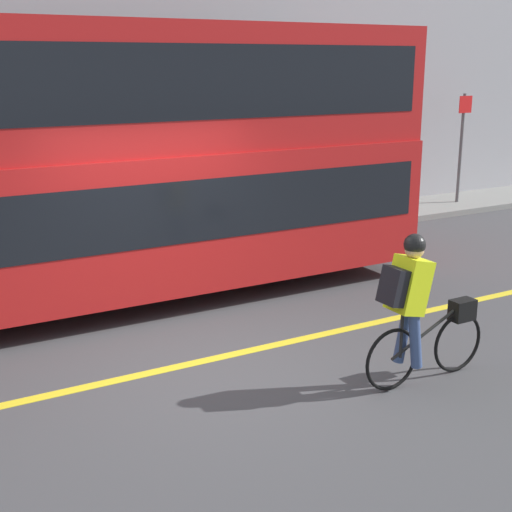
{
  "coord_description": "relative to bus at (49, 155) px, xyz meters",
  "views": [
    {
      "loc": [
        -3.03,
        -6.39,
        3.15
      ],
      "look_at": [
        0.86,
        0.43,
        1.0
      ],
      "focal_mm": 50.0,
      "sensor_mm": 36.0,
      "label": 1
    }
  ],
  "objects": [
    {
      "name": "road_center_line",
      "position": [
        0.85,
        -2.58,
        -2.0
      ],
      "size": [
        50.0,
        0.14,
        0.01
      ],
      "primitive_type": "cube",
      "color": "yellow",
      "rests_on": "ground_plane"
    },
    {
      "name": "bus",
      "position": [
        0.0,
        0.0,
        0.0
      ],
      "size": [
        10.11,
        2.56,
        3.62
      ],
      "color": "black",
      "rests_on": "ground_plane"
    },
    {
      "name": "cyclist_on_bike",
      "position": [
        2.46,
        -4.12,
        -1.16
      ],
      "size": [
        1.53,
        0.32,
        1.57
      ],
      "color": "black",
      "rests_on": "ground_plane"
    },
    {
      "name": "ground_plane",
      "position": [
        0.85,
        -2.69,
        -2.01
      ],
      "size": [
        80.0,
        80.0,
        0.0
      ],
      "primitive_type": "plane",
      "color": "#424244"
    },
    {
      "name": "street_sign_post",
      "position": [
        9.46,
        2.28,
        -0.56
      ],
      "size": [
        0.36,
        0.09,
        2.36
      ],
      "color": "#59595B",
      "rests_on": "sidewalk_curb"
    },
    {
      "name": "sidewalk_curb",
      "position": [
        0.85,
        2.36,
        -1.95
      ],
      "size": [
        60.0,
        1.63,
        0.12
      ],
      "color": "gray",
      "rests_on": "ground_plane"
    }
  ]
}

